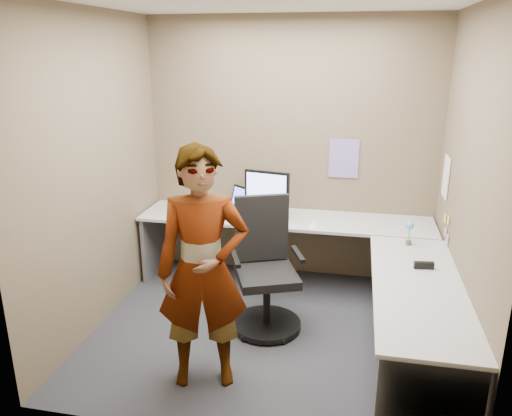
% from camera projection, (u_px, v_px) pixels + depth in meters
% --- Properties ---
extents(ground, '(3.00, 3.00, 0.00)m').
position_uv_depth(ground, '(267.00, 331.00, 4.38)').
color(ground, '#242429').
rests_on(ground, ground).
extents(wall_back, '(3.00, 0.00, 3.00)m').
position_uv_depth(wall_back, '(290.00, 151.00, 5.18)').
color(wall_back, brown).
rests_on(wall_back, ground).
extents(wall_right, '(0.00, 2.70, 2.70)m').
position_uv_depth(wall_right, '(468.00, 193.00, 3.68)').
color(wall_right, brown).
rests_on(wall_right, ground).
extents(wall_left, '(0.00, 2.70, 2.70)m').
position_uv_depth(wall_left, '(96.00, 174.00, 4.26)').
color(wall_left, brown).
rests_on(wall_left, ground).
extents(ceiling, '(3.00, 3.00, 0.00)m').
position_uv_depth(ceiling, '(270.00, 0.00, 3.56)').
color(ceiling, white).
rests_on(ceiling, wall_back).
extents(desk, '(2.98, 2.58, 0.73)m').
position_uv_depth(desk, '(323.00, 256.00, 4.48)').
color(desk, '#B0B0B0').
rests_on(desk, ground).
extents(paper_ream, '(0.33, 0.27, 0.06)m').
position_uv_depth(paper_ream, '(266.00, 217.00, 4.99)').
color(paper_ream, red).
rests_on(paper_ream, desk).
extents(monitor, '(0.46, 0.17, 0.44)m').
position_uv_depth(monitor, '(267.00, 189.00, 4.92)').
color(monitor, black).
rests_on(monitor, paper_ream).
extents(laptop, '(0.45, 0.44, 0.25)m').
position_uv_depth(laptop, '(238.00, 206.00, 5.24)').
color(laptop, black).
rests_on(laptop, desk).
extents(trackball_mouse, '(0.12, 0.08, 0.07)m').
position_uv_depth(trackball_mouse, '(198.00, 211.00, 5.20)').
color(trackball_mouse, '#B7B7BC').
rests_on(trackball_mouse, desk).
extents(origami, '(0.10, 0.10, 0.06)m').
position_uv_depth(origami, '(314.00, 224.00, 4.79)').
color(origami, white).
rests_on(origami, desk).
extents(stapler, '(0.15, 0.06, 0.05)m').
position_uv_depth(stapler, '(424.00, 265.00, 3.89)').
color(stapler, black).
rests_on(stapler, desk).
extents(flower, '(0.07, 0.07, 0.22)m').
position_uv_depth(flower, '(410.00, 229.00, 4.32)').
color(flower, brown).
rests_on(flower, desk).
extents(calendar_purple, '(0.30, 0.01, 0.40)m').
position_uv_depth(calendar_purple, '(344.00, 158.00, 5.08)').
color(calendar_purple, '#846BB7').
rests_on(calendar_purple, wall_back).
extents(calendar_white, '(0.01, 0.28, 0.38)m').
position_uv_depth(calendar_white, '(446.00, 177.00, 4.55)').
color(calendar_white, white).
rests_on(calendar_white, wall_right).
extents(sticky_note_a, '(0.01, 0.07, 0.07)m').
position_uv_depth(sticky_note_a, '(448.00, 220.00, 4.32)').
color(sticky_note_a, '#F2E059').
rests_on(sticky_note_a, wall_right).
extents(sticky_note_b, '(0.01, 0.07, 0.07)m').
position_uv_depth(sticky_note_b, '(446.00, 232.00, 4.41)').
color(sticky_note_b, pink).
rests_on(sticky_note_b, wall_right).
extents(sticky_note_c, '(0.01, 0.07, 0.07)m').
position_uv_depth(sticky_note_c, '(447.00, 239.00, 4.30)').
color(sticky_note_c, pink).
rests_on(sticky_note_c, wall_right).
extents(sticky_note_d, '(0.01, 0.07, 0.07)m').
position_uv_depth(sticky_note_d, '(445.00, 218.00, 4.47)').
color(sticky_note_d, '#F2E059').
rests_on(sticky_note_d, wall_right).
extents(office_chair, '(0.66, 0.66, 1.14)m').
position_uv_depth(office_chair, '(265.00, 277.00, 4.35)').
color(office_chair, black).
rests_on(office_chair, ground).
extents(person, '(0.74, 0.59, 1.78)m').
position_uv_depth(person, '(203.00, 270.00, 3.50)').
color(person, '#999399').
rests_on(person, ground).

